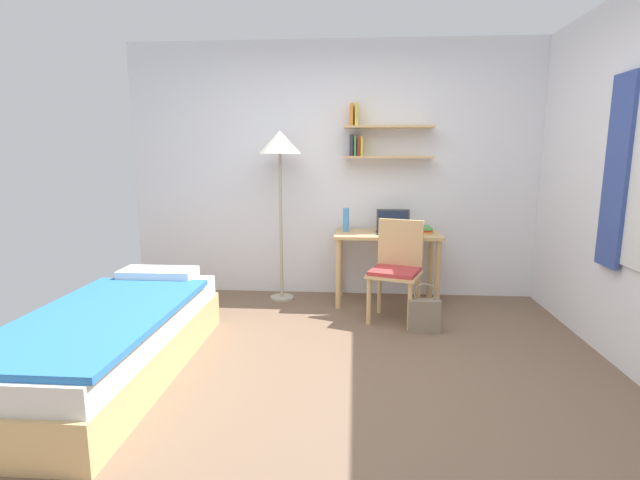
# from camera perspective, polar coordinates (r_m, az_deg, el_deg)

# --- Properties ---
(ground_plane) EXTENTS (5.28, 5.28, 0.00)m
(ground_plane) POSITION_cam_1_polar(r_m,az_deg,el_deg) (3.26, 1.25, -16.57)
(ground_plane) COLOR brown
(wall_back) EXTENTS (4.40, 0.27, 2.60)m
(wall_back) POSITION_cam_1_polar(r_m,az_deg,el_deg) (4.93, 2.65, 8.41)
(wall_back) COLOR white
(wall_back) RESTS_ON ground_plane
(bed) EXTENTS (0.88, 2.06, 0.54)m
(bed) POSITION_cam_1_polar(r_m,az_deg,el_deg) (3.52, -23.94, -11.12)
(bed) COLOR tan
(bed) RESTS_ON ground_plane
(desk) EXTENTS (1.03, 0.53, 0.71)m
(desk) POSITION_cam_1_polar(r_m,az_deg,el_deg) (4.70, 8.11, -0.79)
(desk) COLOR tan
(desk) RESTS_ON ground_plane
(desk_chair) EXTENTS (0.54, 0.52, 0.90)m
(desk_chair) POSITION_cam_1_polar(r_m,az_deg,el_deg) (4.25, 9.27, -3.14)
(desk_chair) COLOR tan
(desk_chair) RESTS_ON ground_plane
(standing_lamp) EXTENTS (0.41, 0.41, 1.70)m
(standing_lamp) POSITION_cam_1_polar(r_m,az_deg,el_deg) (4.70, -4.90, 10.72)
(standing_lamp) COLOR #B2A893
(standing_lamp) RESTS_ON ground_plane
(laptop) EXTENTS (0.33, 0.24, 0.22)m
(laptop) POSITION_cam_1_polar(r_m,az_deg,el_deg) (4.69, 8.89, 1.58)
(laptop) COLOR #2D2D33
(laptop) RESTS_ON desk
(water_bottle) EXTENTS (0.06, 0.06, 0.23)m
(water_bottle) POSITION_cam_1_polar(r_m,az_deg,el_deg) (4.72, 3.18, 2.47)
(water_bottle) COLOR #4C99DB
(water_bottle) RESTS_ON desk
(book_stack) EXTENTS (0.16, 0.24, 0.06)m
(book_stack) POSITION_cam_1_polar(r_m,az_deg,el_deg) (4.76, 12.36, 1.27)
(book_stack) COLOR orange
(book_stack) RESTS_ON desk
(handbag) EXTENTS (0.27, 0.12, 0.42)m
(handbag) POSITION_cam_1_polar(r_m,az_deg,el_deg) (4.09, 12.51, -8.78)
(handbag) COLOR gray
(handbag) RESTS_ON ground_plane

